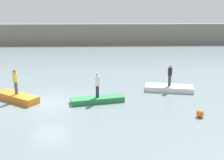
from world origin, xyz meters
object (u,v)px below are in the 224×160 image
rowboat_white (169,88)px  person_white_shirt (97,84)px  rowboat_orange (17,97)px  rowboat_green (98,100)px  person_dark_shirt (170,74)px  mooring_buoy (200,113)px  person_yellow_shirt (15,80)px

rowboat_white → person_white_shirt: bearing=-145.9°
rowboat_orange → rowboat_green: rowboat_orange is taller
rowboat_green → person_dark_shirt: person_dark_shirt is taller
mooring_buoy → rowboat_white: bearing=98.1°
rowboat_green → person_dark_shirt: (5.46, 2.35, 1.15)m
person_dark_shirt → person_yellow_shirt: bearing=-170.5°
rowboat_orange → person_dark_shirt: person_dark_shirt is taller
person_dark_shirt → mooring_buoy: 5.25m
rowboat_orange → person_dark_shirt: (11.06, 1.86, 1.10)m
person_dark_shirt → mooring_buoy: size_ratio=3.61×
rowboat_white → person_white_shirt: person_white_shirt is taller
rowboat_white → rowboat_orange: bearing=-159.7°
rowboat_white → mooring_buoy: bearing=-71.1°
person_dark_shirt → rowboat_white: bearing=0.0°
person_yellow_shirt → mooring_buoy: 12.28m
person_dark_shirt → person_white_shirt: size_ratio=0.97×
person_yellow_shirt → person_dark_shirt: size_ratio=1.05×
rowboat_orange → person_dark_shirt: 11.27m
rowboat_white → person_white_shirt: size_ratio=2.09×
rowboat_orange → mooring_buoy: 12.22m
rowboat_orange → mooring_buoy: size_ratio=7.49×
rowboat_orange → person_white_shirt: bearing=29.6°
person_yellow_shirt → mooring_buoy: person_yellow_shirt is taller
rowboat_white → mooring_buoy: size_ratio=7.82×
person_white_shirt → mooring_buoy: size_ratio=3.74×
rowboat_white → person_yellow_shirt: person_yellow_shirt is taller
rowboat_white → person_dark_shirt: person_dark_shirt is taller
person_yellow_shirt → person_white_shirt: 5.62m
rowboat_white → person_dark_shirt: bearing=0.0°
mooring_buoy → rowboat_orange: bearing=164.7°
person_white_shirt → rowboat_orange: bearing=174.9°
person_yellow_shirt → person_dark_shirt: (11.06, 1.86, -0.13)m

